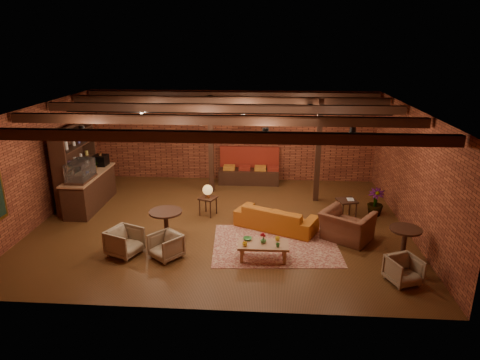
# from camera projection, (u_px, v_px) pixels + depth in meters

# --- Properties ---
(floor) EXTENTS (10.00, 10.00, 0.00)m
(floor) POSITION_uv_depth(u_px,v_px,m) (221.00, 223.00, 11.91)
(floor) COLOR #3D270F
(floor) RESTS_ON ground
(ceiling) EXTENTS (10.00, 8.00, 0.02)m
(ceiling) POSITION_uv_depth(u_px,v_px,m) (219.00, 108.00, 10.90)
(ceiling) COLOR black
(ceiling) RESTS_ON wall_back
(wall_back) EXTENTS (10.00, 0.02, 3.20)m
(wall_back) POSITION_uv_depth(u_px,v_px,m) (233.00, 136.00, 15.19)
(wall_back) COLOR maroon
(wall_back) RESTS_ON ground
(wall_front) EXTENTS (10.00, 0.02, 3.20)m
(wall_front) POSITION_uv_depth(u_px,v_px,m) (195.00, 233.00, 7.62)
(wall_front) COLOR maroon
(wall_front) RESTS_ON ground
(wall_left) EXTENTS (0.02, 8.00, 3.20)m
(wall_left) POSITION_uv_depth(u_px,v_px,m) (39.00, 165.00, 11.73)
(wall_left) COLOR maroon
(wall_left) RESTS_ON ground
(wall_right) EXTENTS (0.02, 8.00, 3.20)m
(wall_right) POSITION_uv_depth(u_px,v_px,m) (412.00, 172.00, 11.08)
(wall_right) COLOR maroon
(wall_right) RESTS_ON ground
(ceiling_beams) EXTENTS (9.80, 6.40, 0.22)m
(ceiling_beams) POSITION_uv_depth(u_px,v_px,m) (219.00, 113.00, 10.94)
(ceiling_beams) COLOR black
(ceiling_beams) RESTS_ON ceiling
(ceiling_pipe) EXTENTS (9.60, 0.12, 0.12)m
(ceiling_pipe) POSITION_uv_depth(u_px,v_px,m) (226.00, 112.00, 12.53)
(ceiling_pipe) COLOR black
(ceiling_pipe) RESTS_ON ceiling
(post_left) EXTENTS (0.16, 0.16, 3.20)m
(post_left) POSITION_uv_depth(u_px,v_px,m) (211.00, 145.00, 13.91)
(post_left) COLOR black
(post_left) RESTS_ON ground
(post_right) EXTENTS (0.16, 0.16, 3.20)m
(post_right) POSITION_uv_depth(u_px,v_px,m) (318.00, 151.00, 13.12)
(post_right) COLOR black
(post_right) RESTS_ON ground
(service_counter) EXTENTS (0.80, 2.50, 1.60)m
(service_counter) POSITION_uv_depth(u_px,v_px,m) (89.00, 181.00, 12.87)
(service_counter) COLOR black
(service_counter) RESTS_ON ground
(plant_counter) EXTENTS (0.35, 0.39, 0.30)m
(plant_counter) POSITION_uv_depth(u_px,v_px,m) (94.00, 166.00, 12.92)
(plant_counter) COLOR #337F33
(plant_counter) RESTS_ON service_counter
(shelving_hutch) EXTENTS (0.52, 2.00, 2.40)m
(shelving_hutch) POSITION_uv_depth(u_px,v_px,m) (76.00, 168.00, 12.87)
(shelving_hutch) COLOR black
(shelving_hutch) RESTS_ON ground
(banquette) EXTENTS (2.10, 0.70, 1.00)m
(banquette) POSITION_uv_depth(u_px,v_px,m) (249.00, 170.00, 15.07)
(banquette) COLOR maroon
(banquette) RESTS_ON ground
(service_sign) EXTENTS (0.86, 0.06, 0.30)m
(service_sign) POSITION_uv_depth(u_px,v_px,m) (249.00, 120.00, 14.07)
(service_sign) COLOR #FF4519
(service_sign) RESTS_ON ceiling
(ceiling_spotlights) EXTENTS (6.40, 4.40, 0.28)m
(ceiling_spotlights) POSITION_uv_depth(u_px,v_px,m) (220.00, 122.00, 11.01)
(ceiling_spotlights) COLOR black
(ceiling_spotlights) RESTS_ON ceiling
(rug) EXTENTS (3.22, 2.55, 0.01)m
(rug) POSITION_uv_depth(u_px,v_px,m) (275.00, 245.00, 10.67)
(rug) COLOR maroon
(rug) RESTS_ON floor
(sofa) EXTENTS (2.34, 1.68, 0.64)m
(sofa) POSITION_uv_depth(u_px,v_px,m) (276.00, 217.00, 11.49)
(sofa) COLOR #A15216
(sofa) RESTS_ON floor
(coffee_table) EXTENTS (1.17, 0.59, 0.65)m
(coffee_table) POSITION_uv_depth(u_px,v_px,m) (263.00, 245.00, 9.86)
(coffee_table) COLOR #A5724D
(coffee_table) RESTS_ON floor
(side_table_lamp) EXTENTS (0.57, 0.57, 0.92)m
(side_table_lamp) POSITION_uv_depth(u_px,v_px,m) (208.00, 192.00, 12.25)
(side_table_lamp) COLOR black
(side_table_lamp) RESTS_ON floor
(round_table_left) EXTENTS (0.82, 0.82, 0.85)m
(round_table_left) POSITION_uv_depth(u_px,v_px,m) (166.00, 221.00, 10.61)
(round_table_left) COLOR black
(round_table_left) RESTS_ON floor
(armchair_a) EXTENTS (0.88, 0.90, 0.72)m
(armchair_a) POSITION_uv_depth(u_px,v_px,m) (124.00, 241.00, 10.09)
(armchair_a) COLOR #B9A790
(armchair_a) RESTS_ON floor
(armchair_b) EXTENTS (0.87, 0.87, 0.65)m
(armchair_b) POSITION_uv_depth(u_px,v_px,m) (166.00, 245.00, 9.94)
(armchair_b) COLOR #B9A790
(armchair_b) RESTS_ON floor
(armchair_right) EXTENTS (1.40, 1.30, 1.03)m
(armchair_right) POSITION_uv_depth(u_px,v_px,m) (347.00, 221.00, 10.78)
(armchair_right) COLOR brown
(armchair_right) RESTS_ON floor
(side_table_book) EXTENTS (0.62, 0.62, 0.58)m
(side_table_book) POSITION_uv_depth(u_px,v_px,m) (347.00, 201.00, 12.09)
(side_table_book) COLOR black
(side_table_book) RESTS_ON floor
(round_table_right) EXTENTS (0.71, 0.71, 0.83)m
(round_table_right) POSITION_uv_depth(u_px,v_px,m) (404.00, 240.00, 9.70)
(round_table_right) COLOR black
(round_table_right) RESTS_ON floor
(armchair_far) EXTENTS (0.79, 0.77, 0.64)m
(armchair_far) POSITION_uv_depth(u_px,v_px,m) (404.00, 269.00, 8.92)
(armchair_far) COLOR #B9A790
(armchair_far) RESTS_ON floor
(plant_tall) EXTENTS (1.66, 1.66, 2.41)m
(plant_tall) POSITION_uv_depth(u_px,v_px,m) (378.00, 176.00, 12.09)
(plant_tall) COLOR #4C7F4C
(plant_tall) RESTS_ON floor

